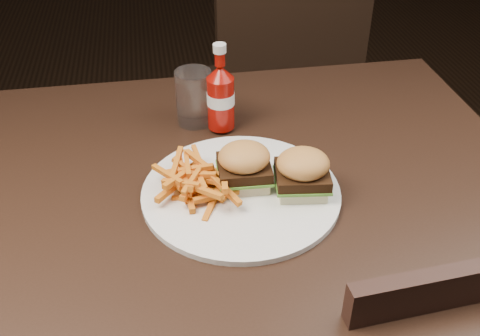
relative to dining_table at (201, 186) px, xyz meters
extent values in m
cube|color=black|center=(0.00, 0.00, 0.00)|extent=(1.20, 0.80, 0.04)
cube|color=black|center=(0.32, 0.84, -0.30)|extent=(0.49, 0.49, 0.04)
cylinder|color=white|center=(0.06, -0.06, 0.03)|extent=(0.34, 0.34, 0.01)
cube|color=beige|center=(0.07, -0.04, 0.04)|extent=(0.08, 0.08, 0.02)
cube|color=beige|center=(0.16, -0.08, 0.04)|extent=(0.09, 0.08, 0.02)
cylinder|color=#900C06|center=(0.06, 0.16, 0.08)|extent=(0.07, 0.07, 0.11)
cylinder|color=white|center=(0.01, 0.19, 0.08)|extent=(0.08, 0.08, 0.11)
camera|label=1|loc=(-0.06, -0.80, 0.63)|focal=42.00mm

